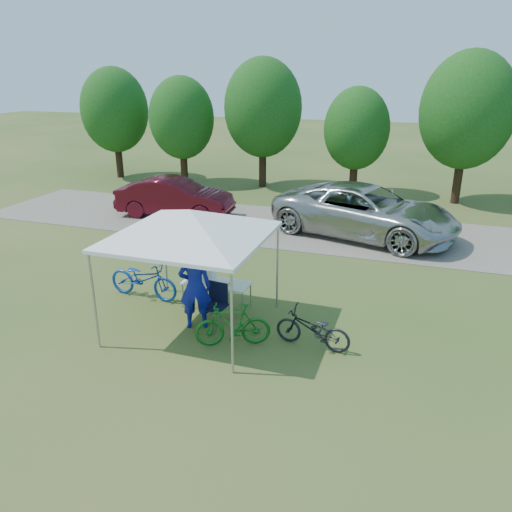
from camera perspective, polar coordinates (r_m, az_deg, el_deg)
The scene contains 14 objects.
ground at distance 11.57m, azimuth -6.96°, elevation -7.87°, with size 100.00×100.00×0.00m, color #2D5119.
gravel_strip at distance 18.54m, azimuth 3.60°, elevation 3.35°, with size 24.00×5.00×0.02m, color gray.
canopy at distance 10.58m, azimuth -7.57°, elevation 4.88°, with size 4.53×4.53×3.00m.
treeline at distance 23.75m, azimuth 7.06°, elevation 15.70°, with size 24.89×4.28×6.30m.
folding_table at distance 12.08m, azimuth -4.54°, elevation -3.19°, with size 1.63×0.68×0.67m.
folding_chair at distance 11.40m, azimuth -4.56°, elevation -5.03°, with size 0.55×0.56×0.96m.
cooler at distance 12.10m, azimuth -5.81°, elevation -2.07°, with size 0.47×0.32×0.34m.
ice_cream_cup at distance 11.87m, azimuth -2.95°, elevation -3.18°, with size 0.09×0.09×0.07m, color #CDD532.
cyclist at distance 11.10m, azimuth -6.99°, elevation -3.50°, with size 0.72×0.47×1.96m, color navy.
bike_blue at distance 12.94m, azimuth -12.75°, elevation -2.55°, with size 0.68×1.94×1.02m, color #113C99.
bike_green at distance 10.52m, azimuth -2.68°, elevation -7.84°, with size 0.45×1.59×0.95m, color #17671D.
bike_dark at distance 10.52m, azimuth 6.48°, elevation -8.30°, with size 0.56×1.61×0.85m, color black.
minivan at distance 17.66m, azimuth 12.35°, elevation 5.03°, with size 2.92×6.33×1.76m, color #B3B4AF.
sedan at distance 19.98m, azimuth -9.24°, elevation 6.64°, with size 1.59×4.55×1.50m, color #4C0C18.
Camera 1 is at (4.54, -9.13, 5.47)m, focal length 35.00 mm.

